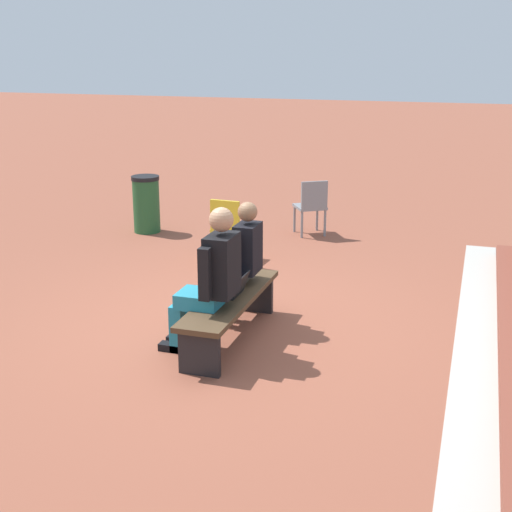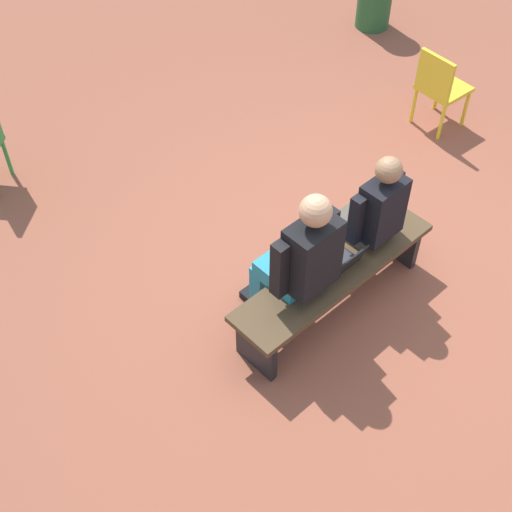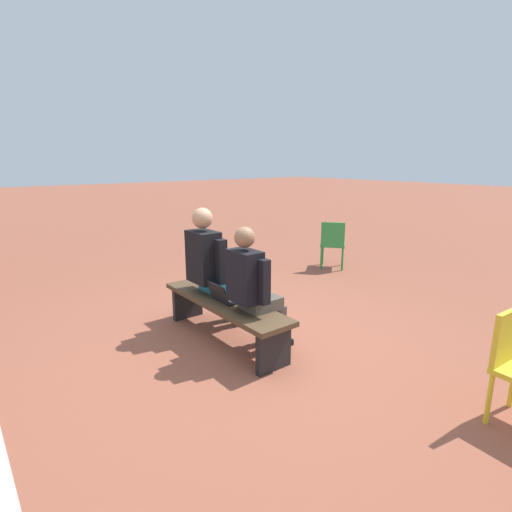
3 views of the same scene
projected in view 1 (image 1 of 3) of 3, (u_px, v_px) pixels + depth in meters
ground_plane at (226, 327)px, 7.24m from camera, size 60.00×60.00×0.00m
concrete_strip at (474, 370)px, 6.27m from camera, size 8.37×0.40×0.01m
bench at (230, 305)px, 6.83m from camera, size 1.80×0.44×0.45m
person_student at (238, 259)px, 7.13m from camera, size 0.50×0.64×1.28m
person_adult at (211, 277)px, 6.44m from camera, size 0.57×0.72×1.39m
laptop at (233, 290)px, 6.82m from camera, size 0.32×0.29×0.21m
plastic_chair_near_bench_right at (229, 226)px, 9.29m from camera, size 0.45×0.45×0.84m
plastic_chair_mid_courtyard at (312, 204)px, 10.55m from camera, size 0.58×0.58×0.84m
litter_bin at (146, 204)px, 10.77m from camera, size 0.42×0.42×0.86m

